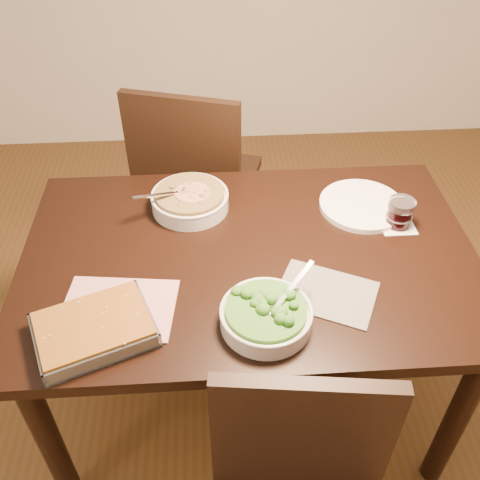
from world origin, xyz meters
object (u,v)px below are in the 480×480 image
at_px(baking_dish, 94,329).
at_px(wine_tumbler, 400,212).
at_px(dinner_plate, 362,205).
at_px(chair_far, 195,177).
at_px(broccoli_bowl, 266,315).
at_px(stew_bowl, 190,199).
at_px(table, 249,275).

bearing_deg(baking_dish, wine_tumbler, 1.97).
height_order(dinner_plate, chair_far, chair_far).
xyz_separation_m(broccoli_bowl, dinner_plate, (0.38, 0.49, -0.02)).
bearing_deg(wine_tumbler, broccoli_bowl, -140.62).
bearing_deg(chair_far, broccoli_bowl, 118.43).
relative_size(stew_bowl, baking_dish, 0.76).
distance_m(wine_tumbler, dinner_plate, 0.14).
relative_size(table, stew_bowl, 5.19).
height_order(stew_bowl, wine_tumbler, same).
bearing_deg(dinner_plate, stew_bowl, 176.29).
bearing_deg(wine_tumbler, chair_far, 137.54).
distance_m(dinner_plate, chair_far, 0.80).
relative_size(wine_tumbler, chair_far, 0.10).
bearing_deg(broccoli_bowl, wine_tumbler, 39.38).
relative_size(broccoli_bowl, chair_far, 0.25).
bearing_deg(stew_bowl, table, -52.95).
bearing_deg(stew_bowl, broccoli_bowl, -68.86).
distance_m(broccoli_bowl, baking_dish, 0.45).
height_order(stew_bowl, chair_far, chair_far).
bearing_deg(table, dinner_plate, 27.02).
relative_size(stew_bowl, dinner_plate, 0.95).
bearing_deg(wine_tumbler, baking_dish, -156.60).
bearing_deg(broccoli_bowl, stew_bowl, 111.14).
relative_size(baking_dish, wine_tumbler, 3.74).
xyz_separation_m(wine_tumbler, dinner_plate, (-0.09, 0.10, -0.04)).
xyz_separation_m(table, broccoli_bowl, (0.02, -0.28, 0.13)).
bearing_deg(broccoli_bowl, chair_far, 101.22).
xyz_separation_m(table, chair_far, (-0.18, 0.72, -0.11)).
bearing_deg(table, baking_dish, -145.43).
bearing_deg(chair_far, table, 121.11).
distance_m(broccoli_bowl, chair_far, 1.05).
distance_m(table, stew_bowl, 0.33).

